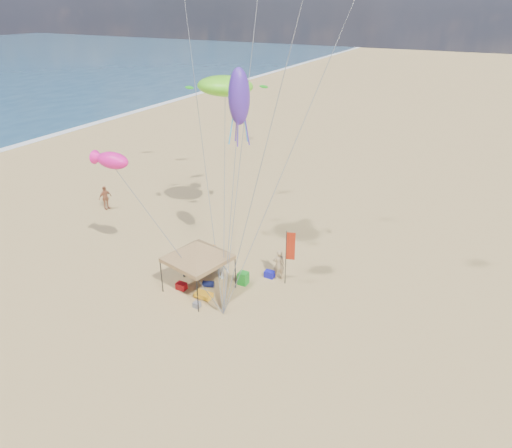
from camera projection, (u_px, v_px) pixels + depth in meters
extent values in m
plane|color=tan|center=(227.00, 323.00, 22.27)|extent=(280.00, 280.00, 0.00)
cylinder|color=black|center=(200.00, 257.00, 26.16)|extent=(0.05, 0.05, 1.82)
cylinder|color=black|center=(235.00, 274.00, 24.57)|extent=(0.05, 0.05, 1.82)
cylinder|color=black|center=(162.00, 277.00, 24.28)|extent=(0.05, 0.05, 1.82)
cylinder|color=black|center=(198.00, 296.00, 22.70)|extent=(0.05, 0.05, 1.82)
cube|color=olive|center=(198.00, 258.00, 23.98)|extent=(3.35, 3.35, 0.22)
pyramid|color=olive|center=(197.00, 241.00, 23.54)|extent=(5.40, 5.40, 0.91)
cylinder|color=black|center=(286.00, 258.00, 24.69)|extent=(0.04, 0.04, 3.20)
cube|color=#A8220D|center=(291.00, 246.00, 24.33)|extent=(0.45, 0.16, 1.60)
cube|color=#B00E14|center=(181.00, 286.00, 24.80)|extent=(0.54, 0.38, 0.38)
cube|color=#13139E|center=(270.00, 274.00, 25.87)|extent=(0.54, 0.38, 0.38)
cylinder|color=#0B1034|center=(208.00, 284.00, 24.99)|extent=(0.69, 0.54, 0.36)
cylinder|color=orange|center=(211.00, 249.00, 28.50)|extent=(0.54, 0.69, 0.36)
cube|color=#198B20|center=(243.00, 278.00, 25.21)|extent=(0.50, 0.50, 0.70)
cube|color=gold|center=(190.00, 261.00, 26.82)|extent=(0.50, 0.50, 0.70)
cube|color=slate|center=(197.00, 305.00, 23.37)|extent=(0.34, 0.30, 0.28)
cube|color=#FFAF1C|center=(204.00, 295.00, 24.04)|extent=(0.90, 0.50, 0.24)
imported|color=tan|center=(279.00, 264.00, 25.51)|extent=(0.76, 0.68, 1.74)
imported|color=#373F4C|center=(189.00, 261.00, 25.77)|extent=(1.05, 1.09, 1.78)
imported|color=silver|center=(221.00, 266.00, 25.54)|extent=(1.05, 0.68, 1.54)
imported|color=#AF6743|center=(105.00, 198.00, 34.01)|extent=(0.62, 1.11, 1.79)
ellipsoid|color=#6AEE21|center=(225.00, 86.00, 26.18)|extent=(3.46, 2.83, 1.11)
ellipsoid|color=#FF1690|center=(113.00, 160.00, 23.74)|extent=(2.13, 1.49, 0.86)
ellipsoid|color=#4D27A7|center=(239.00, 97.00, 21.61)|extent=(1.13, 1.13, 2.65)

